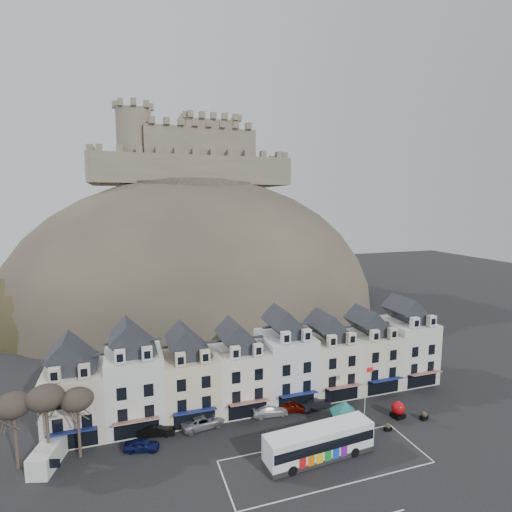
{
  "coord_description": "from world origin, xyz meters",
  "views": [
    {
      "loc": [
        -17.51,
        -33.7,
        27.61
      ],
      "look_at": [
        1.72,
        24.0,
        19.32
      ],
      "focal_mm": 28.0,
      "sensor_mm": 36.0,
      "label": 1
    }
  ],
  "objects_px": {
    "bus": "(319,442)",
    "red_buoy": "(398,409)",
    "white_van": "(47,456)",
    "car_white": "(270,410)",
    "car_silver": "(203,421)",
    "car_navy": "(142,445)",
    "car_black": "(156,430)",
    "flagpole": "(366,389)",
    "bus_shelter": "(345,408)",
    "car_maroon": "(292,406)",
    "car_charcoal": "(316,404)"
  },
  "relations": [
    {
      "from": "red_buoy",
      "to": "flagpole",
      "type": "height_order",
      "value": "flagpole"
    },
    {
      "from": "white_van",
      "to": "car_maroon",
      "type": "height_order",
      "value": "white_van"
    },
    {
      "from": "bus_shelter",
      "to": "red_buoy",
      "type": "xyz_separation_m",
      "value": [
        8.34,
        0.82,
        -1.99
      ]
    },
    {
      "from": "flagpole",
      "to": "car_charcoal",
      "type": "bearing_deg",
      "value": 137.57
    },
    {
      "from": "red_buoy",
      "to": "car_navy",
      "type": "height_order",
      "value": "red_buoy"
    },
    {
      "from": "car_navy",
      "to": "car_black",
      "type": "xyz_separation_m",
      "value": [
        1.82,
        2.5,
        0.06
      ]
    },
    {
      "from": "car_white",
      "to": "car_silver",
      "type": "bearing_deg",
      "value": 93.29
    },
    {
      "from": "bus",
      "to": "red_buoy",
      "type": "xyz_separation_m",
      "value": [
        13.53,
        4.26,
        -0.85
      ]
    },
    {
      "from": "red_buoy",
      "to": "white_van",
      "type": "relative_size",
      "value": 0.39
    },
    {
      "from": "white_van",
      "to": "bus",
      "type": "bearing_deg",
      "value": -0.32
    },
    {
      "from": "car_white",
      "to": "car_maroon",
      "type": "xyz_separation_m",
      "value": [
        3.15,
        0.0,
        0.03
      ]
    },
    {
      "from": "car_maroon",
      "to": "car_charcoal",
      "type": "relative_size",
      "value": 1.02
    },
    {
      "from": "bus",
      "to": "car_white",
      "type": "xyz_separation_m",
      "value": [
        -2.0,
        9.96,
        -1.23
      ]
    },
    {
      "from": "car_white",
      "to": "red_buoy",
      "type": "bearing_deg",
      "value": -106.89
    },
    {
      "from": "car_black",
      "to": "car_silver",
      "type": "distance_m",
      "value": 5.57
    },
    {
      "from": "bus",
      "to": "white_van",
      "type": "distance_m",
      "value": 28.78
    },
    {
      "from": "car_navy",
      "to": "car_maroon",
      "type": "distance_m",
      "value": 19.51
    },
    {
      "from": "car_white",
      "to": "car_charcoal",
      "type": "xyz_separation_m",
      "value": [
        6.4,
        -0.45,
        -0.0
      ]
    },
    {
      "from": "car_silver",
      "to": "car_maroon",
      "type": "bearing_deg",
      "value": -99.69
    },
    {
      "from": "bus_shelter",
      "to": "red_buoy",
      "type": "relative_size",
      "value": 2.85
    },
    {
      "from": "bus_shelter",
      "to": "red_buoy",
      "type": "bearing_deg",
      "value": 20.46
    },
    {
      "from": "flagpole",
      "to": "car_white",
      "type": "xyz_separation_m",
      "value": [
        -11.19,
        4.83,
        -3.38
      ]
    },
    {
      "from": "bus",
      "to": "car_navy",
      "type": "xyz_separation_m",
      "value": [
        -18.19,
        7.46,
        -1.27
      ]
    },
    {
      "from": "red_buoy",
      "to": "car_navy",
      "type": "distance_m",
      "value": 31.88
    },
    {
      "from": "car_black",
      "to": "red_buoy",
      "type": "bearing_deg",
      "value": -90.96
    },
    {
      "from": "white_van",
      "to": "car_maroon",
      "type": "distance_m",
      "value": 28.93
    },
    {
      "from": "bus",
      "to": "car_charcoal",
      "type": "bearing_deg",
      "value": 60.69
    },
    {
      "from": "flagpole",
      "to": "bus_shelter",
      "type": "bearing_deg",
      "value": -157.13
    },
    {
      "from": "flagpole",
      "to": "white_van",
      "type": "xyz_separation_m",
      "value": [
        -36.88,
        2.66,
        -2.95
      ]
    },
    {
      "from": "car_navy",
      "to": "car_maroon",
      "type": "relative_size",
      "value": 0.89
    },
    {
      "from": "bus",
      "to": "car_navy",
      "type": "height_order",
      "value": "bus"
    },
    {
      "from": "bus_shelter",
      "to": "flagpole",
      "type": "relative_size",
      "value": 0.84
    },
    {
      "from": "bus",
      "to": "red_buoy",
      "type": "distance_m",
      "value": 14.2
    },
    {
      "from": "white_van",
      "to": "car_navy",
      "type": "height_order",
      "value": "white_van"
    },
    {
      "from": "bus",
      "to": "car_white",
      "type": "relative_size",
      "value": 2.59
    },
    {
      "from": "bus_shelter",
      "to": "white_van",
      "type": "xyz_separation_m",
      "value": [
        -32.88,
        4.35,
        -1.93
      ]
    },
    {
      "from": "white_van",
      "to": "car_charcoal",
      "type": "xyz_separation_m",
      "value": [
        32.09,
        1.71,
        -0.44
      ]
    },
    {
      "from": "white_van",
      "to": "car_black",
      "type": "bearing_deg",
      "value": 26.25
    },
    {
      "from": "car_black",
      "to": "car_white",
      "type": "bearing_deg",
      "value": -80.15
    },
    {
      "from": "car_charcoal",
      "to": "car_silver",
      "type": "bearing_deg",
      "value": 80.38
    },
    {
      "from": "car_navy",
      "to": "car_charcoal",
      "type": "distance_m",
      "value": 22.69
    },
    {
      "from": "bus",
      "to": "flagpole",
      "type": "relative_size",
      "value": 1.76
    },
    {
      "from": "car_black",
      "to": "car_white",
      "type": "distance_m",
      "value": 14.38
    },
    {
      "from": "bus",
      "to": "car_black",
      "type": "bearing_deg",
      "value": 144.22
    },
    {
      "from": "white_van",
      "to": "car_maroon",
      "type": "relative_size",
      "value": 1.24
    },
    {
      "from": "white_van",
      "to": "car_black",
      "type": "relative_size",
      "value": 1.24
    },
    {
      "from": "bus_shelter",
      "to": "flagpole",
      "type": "xyz_separation_m",
      "value": [
        4.01,
        1.69,
        1.02
      ]
    },
    {
      "from": "bus_shelter",
      "to": "car_maroon",
      "type": "distance_m",
      "value": 8.02
    },
    {
      "from": "flagpole",
      "to": "car_black",
      "type": "relative_size",
      "value": 1.65
    },
    {
      "from": "car_white",
      "to": "bus",
      "type": "bearing_deg",
      "value": -165.38
    }
  ]
}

